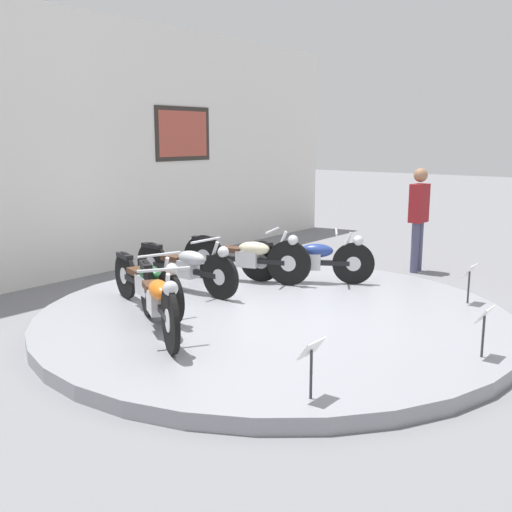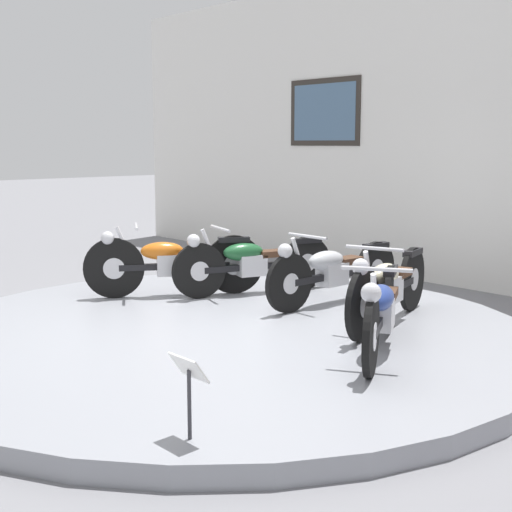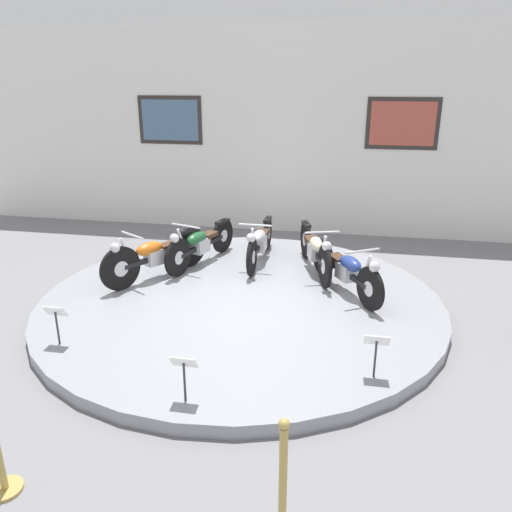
% 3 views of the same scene
% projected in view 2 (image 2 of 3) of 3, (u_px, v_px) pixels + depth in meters
% --- Properties ---
extents(ground_plane, '(60.00, 60.00, 0.00)m').
position_uv_depth(ground_plane, '(224.00, 344.00, 6.71)').
color(ground_plane, slate).
extents(display_platform, '(5.79, 5.79, 0.16)m').
position_uv_depth(display_platform, '(223.00, 336.00, 6.70)').
color(display_platform, gray).
rests_on(display_platform, ground_plane).
extents(back_wall, '(14.00, 0.22, 4.23)m').
position_uv_depth(back_wall, '(469.00, 123.00, 9.05)').
color(back_wall, white).
rests_on(back_wall, ground_plane).
extents(motorcycle_orange, '(1.10, 1.76, 0.81)m').
position_uv_depth(motorcycle_orange, '(171.00, 261.00, 8.02)').
color(motorcycle_orange, black).
rests_on(motorcycle_orange, display_platform).
extents(motorcycle_green, '(0.71, 1.90, 0.79)m').
position_uv_depth(motorcycle_green, '(251.00, 261.00, 8.14)').
color(motorcycle_green, black).
rests_on(motorcycle_green, display_platform).
extents(motorcycle_silver, '(0.54, 1.96, 0.78)m').
position_uv_depth(motorcycle_silver, '(332.00, 270.00, 7.62)').
color(motorcycle_silver, black).
rests_on(motorcycle_silver, display_platform).
extents(motorcycle_cream, '(0.72, 1.93, 0.80)m').
position_uv_depth(motorcycle_cream, '(388.00, 285.00, 6.71)').
color(motorcycle_cream, black).
rests_on(motorcycle_cream, display_platform).
extents(motorcycle_blue, '(1.08, 1.70, 0.78)m').
position_uv_depth(motorcycle_blue, '(381.00, 308.00, 5.84)').
color(motorcycle_blue, black).
rests_on(motorcycle_blue, display_platform).
extents(info_placard_front_right, '(0.26, 0.11, 0.51)m').
position_uv_depth(info_placard_front_right, '(189.00, 379.00, 4.12)').
color(info_placard_front_right, '#333338').
rests_on(info_placard_front_right, display_platform).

